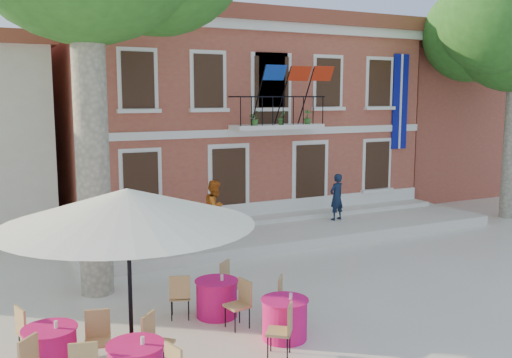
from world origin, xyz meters
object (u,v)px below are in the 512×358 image
object	(u,v)px
patio_umbrella	(127,207)
pedestrian_navy	(337,197)
cafe_table_3	(50,348)
cafe_table_4	(285,317)
pedestrian_orange	(215,209)
cafe_table_1	(217,296)

from	to	relation	value
patio_umbrella	pedestrian_navy	xyz separation A→B (m)	(8.92, 6.96, -1.65)
patio_umbrella	cafe_table_3	distance (m)	2.67
cafe_table_4	patio_umbrella	bearing A→B (deg)	177.86
pedestrian_navy	pedestrian_orange	size ratio (longest dim) A/B	0.92
cafe_table_3	patio_umbrella	bearing A→B (deg)	-21.01
pedestrian_orange	cafe_table_3	world-z (taller)	pedestrian_orange
patio_umbrella	cafe_table_3	world-z (taller)	patio_umbrella
pedestrian_orange	cafe_table_1	bearing A→B (deg)	-155.35
cafe_table_1	cafe_table_4	distance (m)	1.74
cafe_table_1	cafe_table_3	bearing A→B (deg)	-163.31
cafe_table_1	cafe_table_3	size ratio (longest dim) A/B	1.02
pedestrian_navy	pedestrian_orange	xyz separation A→B (m)	(-4.67, -0.43, 0.07)
patio_umbrella	pedestrian_navy	world-z (taller)	patio_umbrella
patio_umbrella	pedestrian_navy	bearing A→B (deg)	37.98
pedestrian_navy	cafe_table_4	distance (m)	9.33
patio_umbrella	pedestrian_navy	distance (m)	11.43
patio_umbrella	cafe_table_3	xyz separation A→B (m)	(-1.23, 0.47, -2.32)
cafe_table_1	cafe_table_3	xyz separation A→B (m)	(-3.38, -1.01, 0.00)
pedestrian_orange	patio_umbrella	bearing A→B (deg)	-165.87
pedestrian_navy	cafe_table_1	world-z (taller)	pedestrian_navy
cafe_table_4	cafe_table_3	bearing A→B (deg)	171.95
cafe_table_3	pedestrian_navy	bearing A→B (deg)	32.61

